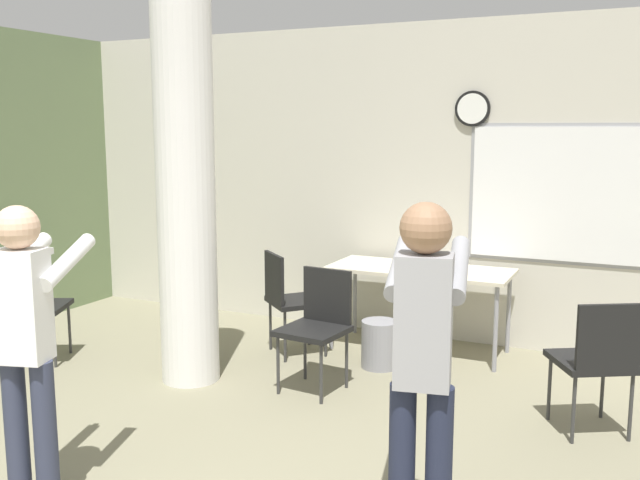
# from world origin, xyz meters

# --- Properties ---
(wall_back) EXTENTS (8.00, 0.15, 2.80)m
(wall_back) POSITION_xyz_m (0.03, 5.06, 1.40)
(wall_back) COLOR beige
(wall_back) RESTS_ON ground_plane
(support_pillar) EXTENTS (0.43, 0.43, 2.80)m
(support_pillar) POSITION_xyz_m (-1.06, 3.16, 1.40)
(support_pillar) COLOR white
(support_pillar) RESTS_ON ground_plane
(folding_table) EXTENTS (1.52, 0.65, 0.72)m
(folding_table) POSITION_xyz_m (0.30, 4.57, 0.67)
(folding_table) COLOR beige
(folding_table) RESTS_ON ground_plane
(bottle_on_table) EXTENTS (0.07, 0.07, 0.28)m
(bottle_on_table) POSITION_xyz_m (0.23, 4.51, 0.83)
(bottle_on_table) COLOR #4C3319
(bottle_on_table) RESTS_ON folding_table
(waste_bin) EXTENTS (0.29, 0.29, 0.38)m
(waste_bin) POSITION_xyz_m (0.14, 4.03, 0.19)
(waste_bin) COLOR gray
(waste_bin) RESTS_ON ground_plane
(chair_mid_room) EXTENTS (0.60, 0.60, 0.87)m
(chair_mid_room) POSITION_xyz_m (1.79, 3.40, 0.51)
(chair_mid_room) COLOR black
(chair_mid_room) RESTS_ON ground_plane
(chair_by_left_wall) EXTENTS (0.59, 0.59, 0.87)m
(chair_by_left_wall) POSITION_xyz_m (-2.50, 2.97, 0.51)
(chair_by_left_wall) COLOR black
(chair_by_left_wall) RESTS_ON ground_plane
(chair_table_left) EXTENTS (0.62, 0.62, 0.87)m
(chair_table_left) POSITION_xyz_m (-0.66, 4.01, 0.51)
(chair_table_left) COLOR black
(chair_table_left) RESTS_ON ground_plane
(chair_table_front) EXTENTS (0.48, 0.48, 0.87)m
(chair_table_front) POSITION_xyz_m (-0.11, 3.40, 0.51)
(chair_table_front) COLOR black
(chair_table_front) RESTS_ON ground_plane
(person_playing_side) EXTENTS (0.44, 0.62, 1.60)m
(person_playing_side) POSITION_xyz_m (1.19, 1.72, 0.94)
(person_playing_side) COLOR #1E2338
(person_playing_side) RESTS_ON ground_plane
(person_playing_front) EXTENTS (0.45, 0.61, 1.54)m
(person_playing_front) POSITION_xyz_m (-0.68, 1.30, 0.90)
(person_playing_front) COLOR #2D3347
(person_playing_front) RESTS_ON ground_plane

